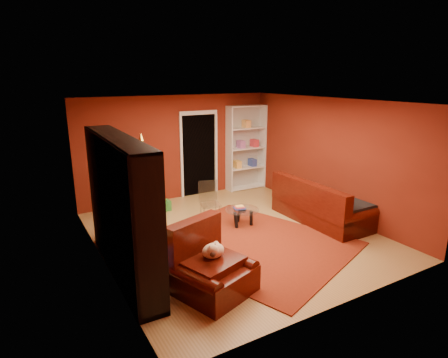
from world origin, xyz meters
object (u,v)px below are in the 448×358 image
gift_box_teal (127,219)px  armchair (213,266)px  christmas_tree (143,175)px  dog (213,251)px  sofa (322,200)px  coffee_table (242,217)px  acrylic_chair (210,204)px  rug (251,244)px  white_bookshelf (246,148)px  gift_box_red (142,211)px  gift_box_green (165,205)px  media_unit (121,207)px

gift_box_teal → armchair: size_ratio=0.30×
armchair → gift_box_teal: bearing=78.7°
christmas_tree → dog: bearing=-92.8°
sofa → coffee_table: (-1.64, 0.62, -0.28)m
acrylic_chair → rug: bearing=-69.9°
armchair → dog: (0.03, 0.06, 0.20)m
christmas_tree → armchair: (-0.21, -3.67, -0.48)m
white_bookshelf → coffee_table: bearing=-123.2°
white_bookshelf → acrylic_chair: 2.79m
gift_box_red → gift_box_green: bearing=7.4°
gift_box_teal → media_unit: bearing=-106.4°
rug → gift_box_green: gift_box_green is taller
media_unit → christmas_tree: 2.71m
gift_box_teal → gift_box_red: 0.66m
gift_box_red → dog: size_ratio=0.61×
gift_box_teal → christmas_tree: bearing=44.7°
christmas_tree → acrylic_chair: (1.03, -1.24, -0.50)m
gift_box_red → coffee_table: size_ratio=0.34×
dog → acrylic_chair: size_ratio=0.50×
rug → media_unit: size_ratio=1.18×
gift_box_red → armchair: 3.54m
christmas_tree → armchair: christmas_tree is taller
rug → gift_box_teal: (-1.77, 2.02, 0.15)m
rug → christmas_tree: (-1.16, 2.61, 0.89)m
rug → gift_box_teal: bearing=131.3°
rug → coffee_table: 0.94m
christmas_tree → gift_box_green: size_ratio=7.81×
christmas_tree → rug: bearing=-66.0°
acrylic_chair → coffee_table: bearing=-32.5°
gift_box_red → acrylic_chair: (1.15, -1.10, 0.28)m
christmas_tree → gift_box_red: christmas_tree is taller
media_unit → white_bookshelf: 5.15m
dog → sofa: bearing=1.6°
gift_box_teal → armchair: (0.40, -3.07, 0.26)m
gift_box_green → sofa: size_ratio=0.11×
christmas_tree → coffee_table: bearing=-49.3°
sofa → coffee_table: 1.77m
media_unit → acrylic_chair: bearing=30.2°
coffee_table → media_unit: bearing=-165.5°
gift_box_green → armchair: armchair is taller
gift_box_green → gift_box_red: (-0.58, -0.08, 0.00)m
media_unit → acrylic_chair: media_unit is taller
armchair → gift_box_red: bearing=70.0°
gift_box_teal → acrylic_chair: (1.63, -0.64, 0.24)m
dog → sofa: 3.54m
rug → coffee_table: size_ratio=4.75×
armchair → acrylic_chair: size_ratio=1.34×
rug → armchair: bearing=-142.5°
armchair → dog: armchair is taller
media_unit → dog: size_ratio=7.15×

